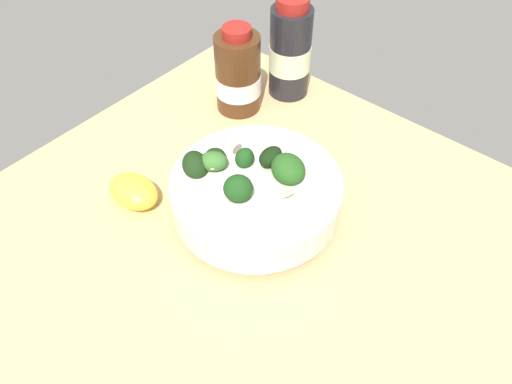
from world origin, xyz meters
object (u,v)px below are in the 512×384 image
lemon_wedge (134,191)px  bottle_short (290,51)px  bowl_of_broccoli (255,192)px  bottle_tall (238,74)px

lemon_wedge → bottle_short: (32.73, -0.31, 5.66)cm
bowl_of_broccoli → bottle_short: bottle_short is taller
lemon_wedge → bottle_tall: size_ratio=0.53×
bottle_tall → bowl_of_broccoli: bearing=-133.1°
bottle_tall → lemon_wedge: bearing=-172.6°
bowl_of_broccoli → bottle_short: (23.99, 13.15, 3.55)cm
lemon_wedge → bottle_tall: 24.90cm
bowl_of_broccoli → bottle_tall: (15.59, 16.63, 2.11)cm
bowl_of_broccoli → lemon_wedge: (-8.74, 13.46, -2.11)cm
bowl_of_broccoli → bottle_short: size_ratio=1.32×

